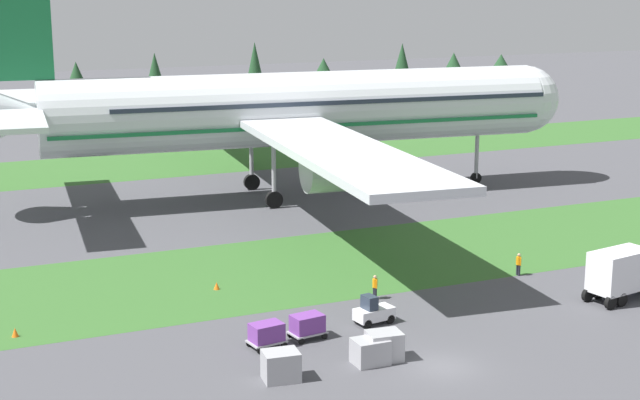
# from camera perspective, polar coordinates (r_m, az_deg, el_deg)

# --- Properties ---
(ground_plane) EXTENTS (400.00, 400.00, 0.00)m
(ground_plane) POSITION_cam_1_polar(r_m,az_deg,el_deg) (57.05, 7.25, -9.79)
(ground_plane) COLOR #47474C
(grass_strip_near) EXTENTS (320.00, 17.59, 0.01)m
(grass_strip_near) POSITION_cam_1_polar(r_m,az_deg,el_deg) (75.35, -1.31, -4.01)
(grass_strip_near) COLOR #336028
(grass_strip_near) RESTS_ON ground
(grass_strip_far) EXTENTS (320.00, 17.59, 0.01)m
(grass_strip_far) POSITION_cam_1_polar(r_m,az_deg,el_deg) (119.12, -10.08, 2.08)
(grass_strip_far) COLOR #336028
(grass_strip_far) RESTS_ON ground
(airliner) EXTENTS (62.56, 77.50, 25.60)m
(airliner) POSITION_cam_1_polar(r_m,az_deg,el_deg) (98.19, -2.01, 5.43)
(airliner) COLOR silver
(airliner) RESTS_ON ground
(baggage_tug) EXTENTS (2.75, 1.64, 1.97)m
(baggage_tug) POSITION_cam_1_polar(r_m,az_deg,el_deg) (63.12, 3.18, -6.64)
(baggage_tug) COLOR silver
(baggage_tug) RESTS_ON ground
(cargo_dolly_lead) EXTENTS (2.38, 1.79, 1.55)m
(cargo_dolly_lead) POSITION_cam_1_polar(r_m,az_deg,el_deg) (60.50, -0.76, -7.40)
(cargo_dolly_lead) COLOR #A3A3A8
(cargo_dolly_lead) RESTS_ON ground
(cargo_dolly_second) EXTENTS (2.38, 1.79, 1.55)m
(cargo_dolly_second) POSITION_cam_1_polar(r_m,az_deg,el_deg) (59.16, -3.19, -7.90)
(cargo_dolly_second) COLOR #A3A3A8
(cargo_dolly_second) RESTS_ON ground
(catering_truck) EXTENTS (7.25, 3.47, 3.58)m
(catering_truck) POSITION_cam_1_polar(r_m,az_deg,el_deg) (71.08, 17.83, -4.05)
(catering_truck) COLOR #1E4C8E
(catering_truck) RESTS_ON ground
(ground_crew_marshaller) EXTENTS (0.36, 0.56, 1.74)m
(ground_crew_marshaller) POSITION_cam_1_polar(r_m,az_deg,el_deg) (74.58, 11.70, -3.71)
(ground_crew_marshaller) COLOR black
(ground_crew_marshaller) RESTS_ON ground
(ground_crew_loader) EXTENTS (0.36, 0.56, 1.74)m
(ground_crew_loader) POSITION_cam_1_polar(r_m,az_deg,el_deg) (67.85, 3.28, -5.12)
(ground_crew_loader) COLOR black
(ground_crew_loader) RESTS_ON ground
(uld_container_0) EXTENTS (2.17, 1.82, 1.69)m
(uld_container_0) POSITION_cam_1_polar(r_m,az_deg,el_deg) (54.58, -2.33, -9.81)
(uld_container_0) COLOR #A3A3A8
(uld_container_0) RESTS_ON ground
(uld_container_1) EXTENTS (2.17, 1.81, 1.72)m
(uld_container_1) POSITION_cam_1_polar(r_m,az_deg,el_deg) (57.41, 3.83, -8.63)
(uld_container_1) COLOR #A3A3A8
(uld_container_1) RESTS_ON ground
(uld_container_2) EXTENTS (2.00, 1.60, 1.50)m
(uld_container_2) POSITION_cam_1_polar(r_m,az_deg,el_deg) (56.86, 3.00, -8.96)
(uld_container_2) COLOR #A3A3A8
(uld_container_2) RESTS_ON ground
(taxiway_marker_0) EXTENTS (0.44, 0.44, 0.55)m
(taxiway_marker_0) POSITION_cam_1_polar(r_m,az_deg,el_deg) (70.38, -6.15, -5.08)
(taxiway_marker_0) COLOR orange
(taxiway_marker_0) RESTS_ON ground
(taxiway_marker_1) EXTENTS (0.44, 0.44, 0.59)m
(taxiway_marker_1) POSITION_cam_1_polar(r_m,az_deg,el_deg) (63.94, -17.65, -7.49)
(taxiway_marker_1) COLOR orange
(taxiway_marker_1) RESTS_ON ground
(distant_tree_line) EXTENTS (166.50, 11.05, 11.97)m
(distant_tree_line) POSITION_cam_1_polar(r_m,az_deg,el_deg) (156.46, -15.32, 6.83)
(distant_tree_line) COLOR #4C3823
(distant_tree_line) RESTS_ON ground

